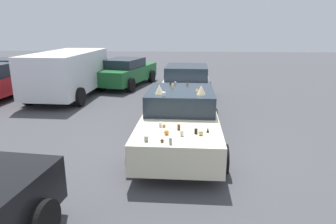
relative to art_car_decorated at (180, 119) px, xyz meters
name	(u,v)px	position (x,y,z in m)	size (l,w,h in m)	color
ground_plane	(180,146)	(-0.09, 0.00, -0.70)	(60.00, 60.00, 0.00)	#47474C
art_car_decorated	(180,119)	(0.00, 0.00, 0.00)	(4.54, 2.11, 1.62)	beige
parked_van_near_left	(68,72)	(5.17, 4.90, 0.40)	(4.88, 2.42, 1.92)	silver
parked_sedan_row_back_far	(10,71)	(8.21, 9.24, -0.03)	(4.19, 2.15, 1.32)	#1E602D
parked_sedan_far_left	(126,72)	(7.90, 2.98, 0.03)	(4.67, 2.71, 1.40)	#1E602D
parked_sedan_far_right	(186,85)	(4.40, -0.12, 0.03)	(4.55, 2.10, 1.45)	white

